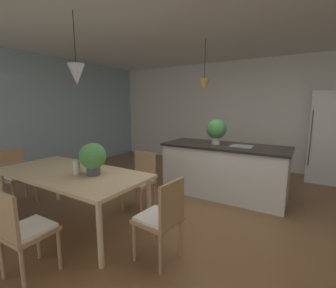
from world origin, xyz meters
TOP-DOWN VIEW (x-y plane):
  - ground_plane at (0.00, 0.00)m, footprint 10.00×8.40m
  - ceiling_slab at (0.00, 0.00)m, footprint 10.00×8.40m
  - wall_back_kitchen at (0.00, 3.26)m, footprint 10.00×0.12m
  - window_wall_left_glazing at (-4.06, 0.00)m, footprint 0.06×8.40m
  - dining_table at (-1.45, -1.06)m, footprint 2.07×0.97m
  - chair_kitchen_end at (-0.04, -1.06)m, footprint 0.43×0.43m
  - chair_near_right at (-0.98, -1.91)m, footprint 0.41×0.41m
  - chair_window_end at (-2.85, -1.06)m, footprint 0.41×0.41m
  - chair_far_right at (-0.98, -0.20)m, footprint 0.41×0.41m
  - kitchen_island at (-0.07, 1.02)m, footprint 2.11×0.87m
  - refrigerator at (1.49, 2.86)m, footprint 0.66×0.67m
  - pendant_over_table at (-1.38, -0.93)m, footprint 0.21×0.21m
  - pendant_over_island_main at (-0.48, 1.02)m, footprint 0.19×0.19m
  - potted_plant_on_island at (-0.24, 1.02)m, footprint 0.35×0.35m
  - potted_plant_on_table at (-1.08, -1.00)m, footprint 0.32×0.32m
  - vase_on_dining_table at (-1.27, -1.10)m, footprint 0.09×0.09m

SIDE VIEW (x-z plane):
  - ground_plane at x=0.00m, z-range -0.04..0.00m
  - kitchen_island at x=-0.07m, z-range 0.01..0.92m
  - chair_kitchen_end at x=-0.04m, z-range 0.04..0.91m
  - chair_near_right at x=-0.98m, z-range 0.04..0.91m
  - chair_window_end at x=-2.85m, z-range 0.04..0.91m
  - chair_far_right at x=-0.98m, z-range 0.04..0.91m
  - dining_table at x=-1.45m, z-range 0.30..1.04m
  - vase_on_dining_table at x=-1.27m, z-range 0.73..0.90m
  - refrigerator at x=1.49m, z-range 0.00..1.87m
  - potted_plant_on_table at x=-1.08m, z-range 0.76..1.16m
  - potted_plant_on_island at x=-0.24m, z-range 0.94..1.38m
  - wall_back_kitchen at x=0.00m, z-range 0.00..2.70m
  - window_wall_left_glazing at x=-4.06m, z-range 0.00..2.70m
  - pendant_over_island_main at x=-0.48m, z-range 1.49..2.38m
  - pendant_over_table at x=-1.38m, z-range 1.52..2.39m
  - ceiling_slab at x=0.00m, z-range 2.70..2.82m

